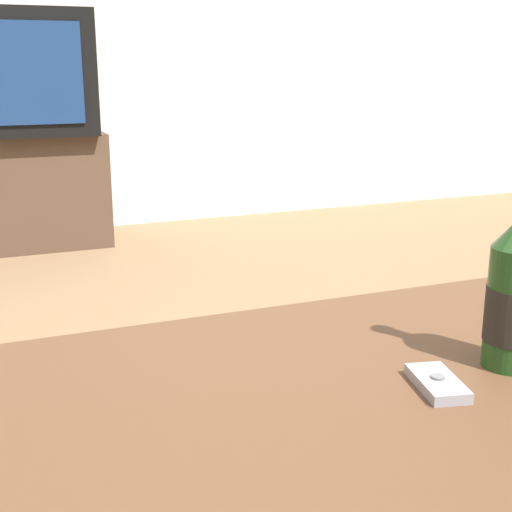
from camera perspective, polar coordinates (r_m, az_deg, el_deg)
name	(u,v)px	position (r m, az deg, el deg)	size (l,w,h in m)	color
coffee_table	(310,478)	(0.82, 4.30, -17.27)	(1.33, 0.80, 0.43)	brown
tv_stand	(14,191)	(3.42, -18.79, 4.95)	(0.81, 0.40, 0.51)	#4C3828
television	(3,73)	(3.37, -19.56, 13.66)	(0.72, 0.52, 0.53)	black
cell_phone	(437,383)	(0.92, 14.31, -9.83)	(0.07, 0.11, 0.02)	gray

